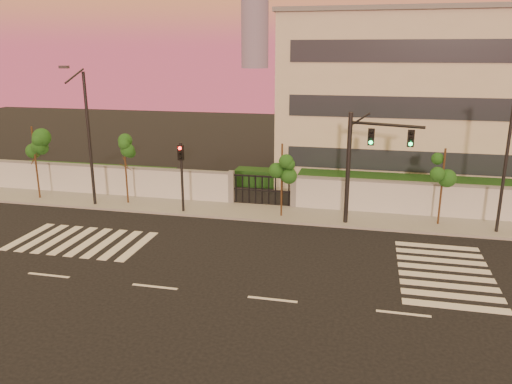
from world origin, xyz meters
TOP-DOWN VIEW (x-y plane):
  - ground at (0.00, 0.00)m, footprint 120.00×120.00m
  - sidewalk at (0.00, 10.50)m, footprint 60.00×3.00m
  - perimeter_wall at (0.10, 12.00)m, footprint 60.00×0.36m
  - hedge_row at (1.17, 14.74)m, footprint 41.00×4.25m
  - institutional_building at (9.00, 21.99)m, footprint 24.40×12.40m
  - road_markings at (-1.58, 3.76)m, footprint 57.00×7.62m
  - street_tree_b at (-17.64, 10.19)m, footprint 1.45×1.15m
  - street_tree_c at (-11.41, 10.43)m, footprint 1.34×1.07m
  - street_tree_d at (-1.40, 10.02)m, footprint 1.32×1.05m
  - street_tree_e at (7.44, 10.54)m, footprint 1.38×1.10m
  - traffic_signal_main at (3.14, 9.66)m, footprint 3.94×1.37m
  - traffic_signal_secondary at (-7.36, 9.55)m, footprint 0.34×0.33m
  - streetlight_west at (-13.35, 9.51)m, footprint 0.52×2.10m
  - streetlight_east at (10.33, 9.74)m, footprint 0.46×1.87m

SIDE VIEW (x-z plane):
  - ground at x=0.00m, z-range 0.00..0.00m
  - road_markings at x=-1.58m, z-range 0.00..0.02m
  - sidewalk at x=0.00m, z-range 0.00..0.15m
  - hedge_row at x=1.17m, z-range -0.08..1.72m
  - perimeter_wall at x=0.10m, z-range -0.03..2.17m
  - traffic_signal_secondary at x=-7.36m, z-range 0.58..4.92m
  - street_tree_d at x=-1.40m, z-range 1.05..5.48m
  - street_tree_e at x=7.44m, z-range 1.05..5.48m
  - street_tree_c at x=-11.41m, z-range 1.07..5.60m
  - street_tree_b at x=-17.64m, z-range 1.15..6.02m
  - traffic_signal_main at x=3.14m, z-range 0.84..7.18m
  - streetlight_east at x=10.33m, z-range 0.31..8.09m
  - streetlight_west at x=-13.35m, z-range 0.35..9.07m
  - institutional_building at x=9.00m, z-range 0.03..12.28m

